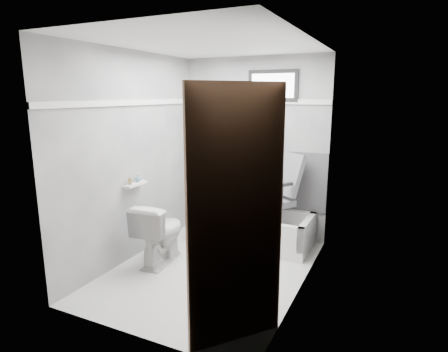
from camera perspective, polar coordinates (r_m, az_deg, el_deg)
The scene contains 19 objects.
floor at distance 4.30m, azimuth -2.06°, elevation -14.06°, with size 2.60×2.60×0.00m, color white.
ceiling at distance 3.89m, azimuth -2.34°, elevation 19.56°, with size 2.60×2.60×0.00m, color silver.
wall_back at distance 5.09m, azimuth 4.59°, elevation 4.25°, with size 2.00×0.02×2.40m, color slate.
wall_front at distance 2.86m, azimuth -14.31°, elevation -2.43°, with size 2.00×0.02×2.40m, color slate.
wall_left at distance 4.46m, azimuth -13.67°, elevation 2.81°, with size 0.02×2.60×2.40m, color slate.
wall_right at distance 3.58m, azimuth 12.18°, elevation 0.60°, with size 0.02×2.60×2.40m, color slate.
bathtub at distance 4.95m, azimuth 4.39°, elevation -7.82°, with size 1.50×0.70×0.42m, color white, non-canonical shape.
office_chair at distance 4.79m, azimuth 6.69°, elevation -2.91°, with size 0.62×0.62×1.08m, color slate, non-canonical shape.
toilet at distance 4.41m, azimuth -9.72°, elevation -8.49°, with size 0.41×0.73×0.71m, color silver.
door at distance 2.46m, azimuth 4.47°, elevation -9.41°, with size 0.78×0.78×2.00m, color brown, non-canonical shape.
window at distance 4.95m, azimuth 7.47°, elevation 13.48°, with size 0.66×0.04×0.40m, color black, non-canonical shape.
backerboard at distance 5.07m, azimuth 7.11°, elevation -0.43°, with size 1.50×0.02×0.78m, color #4C4C4F.
trim_back at distance 5.03m, azimuth 4.66°, elevation 11.24°, with size 2.00×0.02×0.06m, color white.
trim_left at distance 4.40m, azimuth -13.95°, elevation 10.79°, with size 0.02×2.60×0.06m, color white.
pole at distance 4.93m, azimuth 2.59°, elevation 2.25°, with size 0.02×0.02×1.95m, color silver.
shelf at distance 4.42m, azimuth -13.33°, elevation -1.21°, with size 0.10×0.32×0.03m, color white.
soap_bottle_a at distance 4.36m, azimuth -14.13°, elevation -0.58°, with size 0.04×0.04×0.10m, color olive.
soap_bottle_b at distance 4.46m, azimuth -12.99°, elevation -0.30°, with size 0.07×0.07×0.09m, color slate.
faucet at distance 5.27m, azimuth 2.32°, elevation -2.67°, with size 0.26×0.10×0.16m, color silver, non-canonical shape.
Camera 1 is at (1.78, -3.42, 1.90)m, focal length 30.00 mm.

